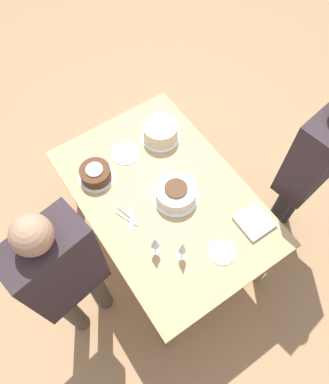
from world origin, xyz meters
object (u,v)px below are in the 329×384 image
(wine_glass_near, at_px, (155,243))
(cake_back_decorated, at_px, (160,131))
(cake_front_chocolate, at_px, (96,174))
(wine_glass_far, at_px, (182,248))
(person_cutting, at_px, (64,275))
(person_watching, at_px, (311,166))
(cake_center_white, at_px, (176,193))

(wine_glass_near, bearing_deg, cake_back_decorated, 144.20)
(cake_front_chocolate, distance_m, wine_glass_far, 0.78)
(person_cutting, distance_m, person_watching, 1.60)
(cake_center_white, distance_m, person_watching, 0.86)
(person_cutting, bearing_deg, cake_front_chocolate, 39.94)
(person_watching, bearing_deg, cake_front_chocolate, -43.66)
(person_watching, bearing_deg, person_cutting, -17.05)
(cake_back_decorated, height_order, person_watching, person_watching)
(person_cutting, relative_size, person_watching, 1.04)
(person_watching, bearing_deg, wine_glass_far, -10.02)
(cake_front_chocolate, bearing_deg, cake_center_white, 40.39)
(cake_back_decorated, distance_m, wine_glass_far, 0.89)
(person_cutting, bearing_deg, wine_glass_far, -28.61)
(wine_glass_near, distance_m, person_watching, 1.08)
(cake_back_decorated, distance_m, person_cutting, 1.17)
(cake_center_white, relative_size, wine_glass_far, 1.51)
(wine_glass_far, relative_size, person_cutting, 0.13)
(cake_front_chocolate, xyz_separation_m, wine_glass_near, (0.64, 0.04, 0.09))
(cake_center_white, bearing_deg, wine_glass_far, -29.83)
(cake_back_decorated, relative_size, person_cutting, 0.18)
(cake_center_white, height_order, cake_front_chocolate, cake_center_white)
(wine_glass_far, height_order, person_watching, person_watching)
(wine_glass_near, relative_size, person_watching, 0.13)
(cake_front_chocolate, height_order, cake_back_decorated, cake_back_decorated)
(wine_glass_near, xyz_separation_m, person_cutting, (-0.10, -0.50, 0.06))
(cake_front_chocolate, relative_size, person_watching, 0.16)
(wine_glass_near, distance_m, person_cutting, 0.52)
(wine_glass_far, height_order, person_cutting, person_cutting)
(cake_center_white, xyz_separation_m, cake_back_decorated, (-0.45, 0.19, 0.01))
(wine_glass_near, xyz_separation_m, wine_glass_far, (0.11, 0.11, -0.00))
(cake_center_white, xyz_separation_m, wine_glass_far, (0.35, -0.20, 0.08))
(wine_glass_near, bearing_deg, cake_center_white, 127.26)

